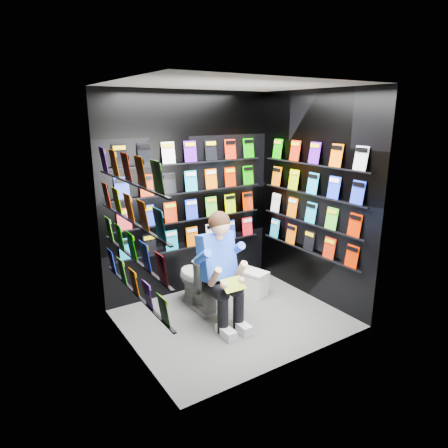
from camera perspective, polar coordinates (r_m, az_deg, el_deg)
floor at (r=4.81m, az=1.31°, el=-13.33°), size 2.40×2.40×0.00m
ceiling at (r=4.21m, az=1.54°, el=19.32°), size 2.40×2.40×0.00m
wall_back at (r=5.17m, az=-4.86°, el=4.11°), size 2.40×0.04×2.60m
wall_front at (r=3.58m, az=10.48°, el=-1.37°), size 2.40×0.04×2.60m
wall_left at (r=3.81m, az=-13.67°, el=-0.52°), size 0.04×2.00×2.60m
wall_right at (r=5.09m, az=12.67°, el=3.60°), size 0.04×2.00×2.60m
comics_back at (r=5.14m, az=-4.70°, el=4.10°), size 2.10×0.06×1.37m
comics_left at (r=3.81m, az=-13.25°, el=-0.38°), size 0.06×1.70×1.37m
comics_right at (r=5.07m, az=12.44°, el=3.62°), size 0.06×1.70×1.37m
toilet at (r=4.92m, az=-3.53°, el=-7.91°), size 0.43×0.75×0.73m
longbox at (r=5.36m, az=3.99°, el=-8.41°), size 0.32×0.44×0.30m
longbox_lid at (r=5.29m, az=4.02°, el=-6.80°), size 0.35×0.46×0.03m
reader at (r=4.46m, az=-1.20°, el=-4.74°), size 0.54×0.78×1.43m
held_comic at (r=4.26m, az=1.32°, el=-8.61°), size 0.25×0.15×0.11m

